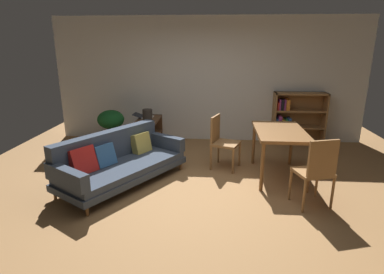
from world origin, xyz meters
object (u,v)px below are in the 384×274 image
at_px(potted_floor_plant, 111,122).
at_px(dining_table, 280,136).
at_px(media_console, 148,135).
at_px(fabric_couch, 118,160).
at_px(dining_chair_far, 222,139).
at_px(dining_chair_near, 317,169).
at_px(bookshelf, 295,119).
at_px(open_laptop, 144,116).
at_px(desk_speaker, 147,116).

xyz_separation_m(potted_floor_plant, dining_table, (3.21, -1.28, 0.16)).
xyz_separation_m(media_console, dining_table, (2.42, -1.21, 0.39)).
bearing_deg(fabric_couch, dining_chair_far, 24.34).
distance_m(dining_chair_near, bookshelf, 2.93).
relative_size(dining_chair_far, bookshelf, 0.83).
xyz_separation_m(open_laptop, potted_floor_plant, (-0.69, -0.11, -0.11)).
height_order(open_laptop, dining_table, dining_table).
relative_size(media_console, desk_speaker, 3.88).
distance_m(media_console, dining_chair_near, 3.52).
bearing_deg(dining_chair_far, bookshelf, 44.01).
height_order(desk_speaker, potted_floor_plant, desk_speaker).
bearing_deg(dining_table, desk_speaker, 157.13).
distance_m(media_console, bookshelf, 3.19).
bearing_deg(open_laptop, potted_floor_plant, -170.79).
bearing_deg(media_console, potted_floor_plant, 174.90).
height_order(open_laptop, dining_chair_near, dining_chair_near).
distance_m(open_laptop, bookshelf, 3.25).
bearing_deg(dining_chair_far, fabric_couch, -155.66).
bearing_deg(desk_speaker, media_console, 103.74).
bearing_deg(desk_speaker, dining_chair_far, -24.73).
bearing_deg(bookshelf, media_console, -167.72).
relative_size(dining_table, bookshelf, 1.09).
xyz_separation_m(dining_table, dining_chair_far, (-0.92, 0.33, -0.19)).
bearing_deg(desk_speaker, dining_chair_near, -37.04).
bearing_deg(fabric_couch, dining_table, 8.97).
bearing_deg(dining_chair_far, dining_chair_near, -47.82).
bearing_deg(media_console, dining_chair_far, -30.39).
bearing_deg(dining_chair_far, potted_floor_plant, 157.47).
xyz_separation_m(fabric_couch, media_console, (0.13, 1.62, -0.04)).
xyz_separation_m(media_console, dining_chair_far, (1.50, -0.88, 0.20)).
distance_m(fabric_couch, dining_chair_near, 2.92).
height_order(dining_chair_far, bookshelf, bookshelf).
bearing_deg(media_console, dining_chair_near, -39.30).
bearing_deg(dining_chair_near, fabric_couch, 167.92).
height_order(fabric_couch, dining_chair_far, dining_chair_far).
bearing_deg(dining_chair_far, media_console, 149.61).
distance_m(potted_floor_plant, dining_chair_far, 2.48).
height_order(open_laptop, potted_floor_plant, potted_floor_plant).
xyz_separation_m(fabric_couch, dining_table, (2.55, 0.40, 0.35)).
height_order(fabric_couch, media_console, fabric_couch).
xyz_separation_m(dining_table, dining_chair_near, (0.30, -1.01, -0.16)).
bearing_deg(fabric_couch, bookshelf, 35.29).
height_order(dining_chair_near, bookshelf, bookshelf).
bearing_deg(dining_chair_far, desk_speaker, 155.27).
xyz_separation_m(fabric_couch, dining_chair_near, (2.85, -0.61, 0.19)).
xyz_separation_m(desk_speaker, dining_table, (2.37, -1.00, -0.06)).
relative_size(media_console, dining_chair_near, 1.03).
distance_m(open_laptop, dining_table, 2.89).
relative_size(fabric_couch, dining_table, 1.80).
distance_m(dining_table, dining_chair_near, 1.07).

